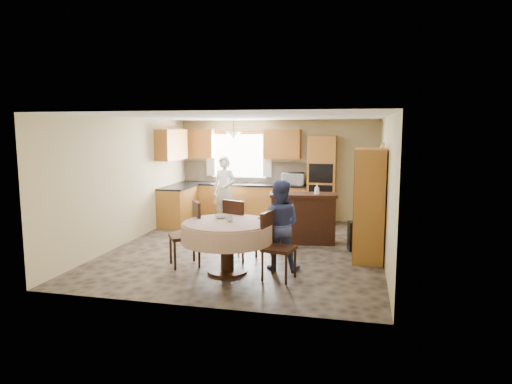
{
  "coord_description": "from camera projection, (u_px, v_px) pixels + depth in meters",
  "views": [
    {
      "loc": [
        2.08,
        -8.31,
        2.28
      ],
      "look_at": [
        0.07,
        0.3,
        1.05
      ],
      "focal_mm": 32.0,
      "sensor_mm": 36.0,
      "label": 1
    }
  ],
  "objects": [
    {
      "name": "chair_right",
      "position": [
        274.0,
        242.0,
        6.93
      ],
      "size": [
        0.53,
        0.53,
        1.03
      ],
      "rotation": [
        0.0,
        0.0,
        1.36
      ],
      "color": "#381A0F",
      "rests_on": "floor"
    },
    {
      "name": "wall_cab_right",
      "position": [
        282.0,
        144.0,
        11.24
      ],
      "size": [
        0.9,
        0.33,
        0.72
      ],
      "primitive_type": "cube",
      "color": "#C67D31",
      "rests_on": "wall_back"
    },
    {
      "name": "backsplash",
      "position": [
        245.0,
        172.0,
        11.71
      ],
      "size": [
        3.3,
        0.02,
        0.55
      ],
      "primitive_type": "cube",
      "color": "tan",
      "rests_on": "wall_back"
    },
    {
      "name": "counter_back",
      "position": [
        242.0,
        184.0,
        11.47
      ],
      "size": [
        3.3,
        0.64,
        0.04
      ],
      "primitive_type": "cube",
      "color": "black",
      "rests_on": "base_cab_back"
    },
    {
      "name": "window",
      "position": [
        239.0,
        156.0,
        11.68
      ],
      "size": [
        1.4,
        0.03,
        1.1
      ],
      "primitive_type": "cube",
      "color": "white",
      "rests_on": "wall_back"
    },
    {
      "name": "person_dining",
      "position": [
        279.0,
        225.0,
        7.39
      ],
      "size": [
        0.74,
        0.59,
        1.47
      ],
      "primitive_type": "imported",
      "rotation": [
        0.0,
        0.0,
        3.19
      ],
      "color": "navy",
      "rests_on": "floor"
    },
    {
      "name": "cup_table",
      "position": [
        230.0,
        219.0,
        7.18
      ],
      "size": [
        0.15,
        0.15,
        0.09
      ],
      "primitive_type": "imported",
      "rotation": [
        0.0,
        0.0,
        0.38
      ],
      "color": "#B2B2B2",
      "rests_on": "dining_table"
    },
    {
      "name": "floor",
      "position": [
        249.0,
        248.0,
        8.8
      ],
      "size": [
        5.0,
        6.0,
        0.01
      ],
      "primitive_type": "cube",
      "color": "brown",
      "rests_on": "ground"
    },
    {
      "name": "space_heater",
      "position": [
        359.0,
        236.0,
        8.62
      ],
      "size": [
        0.45,
        0.36,
        0.55
      ],
      "primitive_type": "cube",
      "rotation": [
        0.0,
        0.0,
        0.23
      ],
      "color": "black",
      "rests_on": "floor"
    },
    {
      "name": "framed_picture",
      "position": [
        382.0,
        154.0,
        9.04
      ],
      "size": [
        0.06,
        0.54,
        0.44
      ],
      "color": "gold",
      "rests_on": "wall_right"
    },
    {
      "name": "bottle_sideboard",
      "position": [
        317.0,
        190.0,
        9.01
      ],
      "size": [
        0.13,
        0.13,
        0.27
      ],
      "primitive_type": "imported",
      "rotation": [
        0.0,
        0.0,
        0.33
      ],
      "color": "silver",
      "rests_on": "sideboard"
    },
    {
      "name": "cupboard",
      "position": [
        369.0,
        204.0,
        7.98
      ],
      "size": [
        0.51,
        1.02,
        1.94
      ],
      "primitive_type": "cube",
      "color": "#CA8135",
      "rests_on": "floor"
    },
    {
      "name": "bowl_table",
      "position": [
        221.0,
        216.0,
        7.47
      ],
      "size": [
        0.22,
        0.22,
        0.06
      ],
      "primitive_type": "imported",
      "rotation": [
        0.0,
        0.0,
        -0.08
      ],
      "color": "#B2B2B2",
      "rests_on": "dining_table"
    },
    {
      "name": "person_sink",
      "position": [
        225.0,
        191.0,
        10.82
      ],
      "size": [
        0.67,
        0.5,
        1.65
      ],
      "primitive_type": "imported",
      "rotation": [
        0.0,
        0.0,
        -0.2
      ],
      "color": "silver",
      "rests_on": "floor"
    },
    {
      "name": "pendant",
      "position": [
        234.0,
        136.0,
        11.15
      ],
      "size": [
        0.36,
        0.36,
        0.18
      ],
      "primitive_type": "cone",
      "rotation": [
        3.14,
        0.0,
        0.0
      ],
      "color": "beige",
      "rests_on": "ceiling"
    },
    {
      "name": "wall_back",
      "position": [
        277.0,
        170.0,
        11.52
      ],
      "size": [
        5.0,
        0.02,
        2.5
      ],
      "primitive_type": "cube",
      "color": "tan",
      "rests_on": "floor"
    },
    {
      "name": "curtain_right",
      "position": [
        267.0,
        154.0,
        11.46
      ],
      "size": [
        0.22,
        0.02,
        1.15
      ],
      "primitive_type": "cube",
      "color": "white",
      "rests_on": "wall_back"
    },
    {
      "name": "base_cab_back",
      "position": [
        242.0,
        202.0,
        11.53
      ],
      "size": [
        3.3,
        0.6,
        0.88
      ],
      "primitive_type": "cube",
      "color": "#CA8135",
      "rests_on": "floor"
    },
    {
      "name": "wall_front",
      "position": [
        191.0,
        211.0,
        5.73
      ],
      "size": [
        5.0,
        0.02,
        2.5
      ],
      "primitive_type": "cube",
      "color": "tan",
      "rests_on": "floor"
    },
    {
      "name": "wall_right",
      "position": [
        385.0,
        188.0,
        8.07
      ],
      "size": [
        0.02,
        6.0,
        2.5
      ],
      "primitive_type": "cube",
      "color": "tan",
      "rests_on": "floor"
    },
    {
      "name": "oven_lower",
      "position": [
        320.0,
        194.0,
        10.73
      ],
      "size": [
        0.56,
        0.01,
        0.45
      ],
      "primitive_type": "cube",
      "color": "black",
      "rests_on": "oven_tower"
    },
    {
      "name": "bowl_sideboard",
      "position": [
        291.0,
        195.0,
        9.14
      ],
      "size": [
        0.27,
        0.27,
        0.05
      ],
      "primitive_type": "imported",
      "rotation": [
        0.0,
        0.0,
        0.34
      ],
      "color": "#B2B2B2",
      "rests_on": "sideboard"
    },
    {
      "name": "base_cab_left",
      "position": [
        178.0,
        206.0,
        10.97
      ],
      "size": [
        0.6,
        1.2,
        0.88
      ],
      "primitive_type": "cube",
      "color": "#CA8135",
      "rests_on": "floor"
    },
    {
      "name": "oven_upper",
      "position": [
        321.0,
        173.0,
        10.66
      ],
      "size": [
        0.56,
        0.01,
        0.45
      ],
      "primitive_type": "cube",
      "color": "black",
      "rests_on": "oven_tower"
    },
    {
      "name": "microwave",
      "position": [
        293.0,
        179.0,
        11.11
      ],
      "size": [
        0.56,
        0.4,
        0.3
      ],
      "primitive_type": "imported",
      "rotation": [
        0.0,
        0.0,
        0.06
      ],
      "color": "silver",
      "rests_on": "counter_back"
    },
    {
      "name": "ceiling",
      "position": [
        248.0,
        117.0,
        8.46
      ],
      "size": [
        5.0,
        6.0,
        0.01
      ],
      "primitive_type": "cube",
      "color": "white",
      "rests_on": "wall_back"
    },
    {
      "name": "counter_left",
      "position": [
        178.0,
        187.0,
        10.91
      ],
      "size": [
        0.64,
        1.2,
        0.04
      ],
      "primitive_type": "cube",
      "color": "black",
      "rests_on": "base_cab_left"
    },
    {
      "name": "chair_left",
      "position": [
        190.0,
        230.0,
        7.62
      ],
      "size": [
        0.65,
        0.65,
        1.08
      ],
      "rotation": [
        0.0,
        0.0,
        -0.99
      ],
      "color": "#381A0F",
      "rests_on": "floor"
    },
    {
      "name": "wall_cab_side",
      "position": [
        171.0,
        145.0,
        10.8
      ],
      "size": [
        0.33,
        1.2,
        0.72
      ],
      "primitive_type": "cube",
      "color": "#C67D31",
      "rests_on": "wall_left"
    },
    {
      "name": "wall_cab_left",
      "position": [
        198.0,
        143.0,
        11.73
      ],
      "size": [
        0.85,
        0.33,
        0.72
      ],
      "primitive_type": "cube",
      "color": "#C67D31",
      "rests_on": "wall_back"
    },
    {
      "name": "sideboard",
      "position": [
        303.0,
        220.0,
        9.16
      ],
      "size": [
        1.39,
        0.75,
        0.94
      ],
      "primitive_type": "cube",
      "rotation": [
        0.0,
        0.0,
        0.16
      ],
      "color": "#381A0F",
      "rests_on": "floor"
    },
    {
      "name": "wall_left",
      "position": [
        128.0,
        180.0,
        9.19
      ],
      "size": [
        0.02,
        6.0,
        2.5
      ],
      "primitive_type": "cube",
      "color": "tan",
      "rests_on": "floor"
    },
    {
      "name": "curtain_left",
      "position": [
        210.0,
        154.0,
        11.79
      ],
      "size": [
        0.22,
        0.02,
        1.15
      ],
      "primitive_type": "cube",
      "color": "white",
      "rests_on": "wall_back"
    },
    {
      "name": "oven_tower",
      "position": [
        322.0,
        180.0,
        10.99
      ],
      "size": [
        0.66,
        0.62,
        2.12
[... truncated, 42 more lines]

